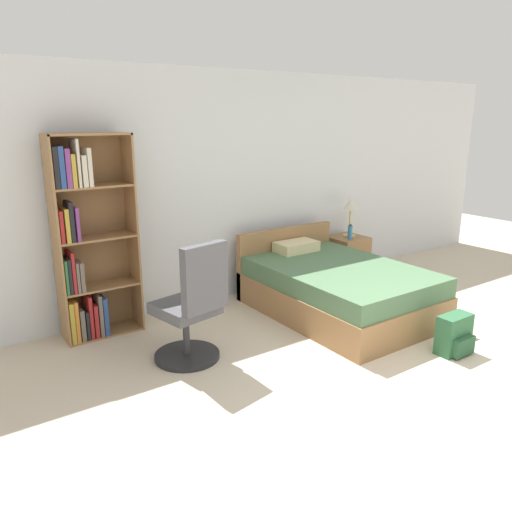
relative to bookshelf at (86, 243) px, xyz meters
The scene contains 9 objects.
ground_plane 3.63m from the bookshelf, 57.95° to the right, with size 14.00×14.00×0.00m, color beige.
wall_back 1.91m from the bookshelf, ahead, with size 9.00×0.06×2.60m.
bookshelf is the anchor object (origin of this frame).
bed 2.63m from the bookshelf, 20.24° to the right, with size 1.37×1.98×0.79m.
office_chair 1.27m from the bookshelf, 61.66° to the right, with size 0.58×0.65×1.10m.
nightstand 3.45m from the bookshelf, ahead, with size 0.45×0.48×0.56m.
table_lamp 3.42m from the bookshelf, ahead, with size 0.21×0.21×0.51m.
water_bottle 3.33m from the bookshelf, ahead, with size 0.06×0.06×0.19m.
backpack_green 3.52m from the bookshelf, 40.86° to the right, with size 0.34×0.23×0.37m.
Camera 1 is at (-3.12, -1.69, 2.08)m, focal length 35.00 mm.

